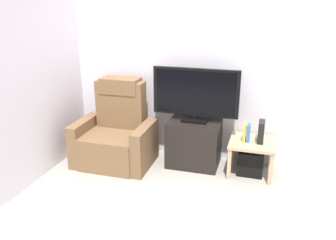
# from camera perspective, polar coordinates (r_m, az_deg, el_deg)

# --- Properties ---
(ground_plane) EXTENTS (6.40, 6.40, 0.00)m
(ground_plane) POSITION_cam_1_polar(r_m,az_deg,el_deg) (3.91, 3.61, -12.66)
(ground_plane) COLOR #9E998E
(wall_back) EXTENTS (6.40, 0.06, 2.60)m
(wall_back) POSITION_cam_1_polar(r_m,az_deg,el_deg) (4.49, 7.22, 9.36)
(wall_back) COLOR silver
(wall_back) RESTS_ON ground
(wall_side) EXTENTS (0.06, 4.48, 2.60)m
(wall_side) POSITION_cam_1_polar(r_m,az_deg,el_deg) (4.21, -22.00, 7.42)
(wall_side) COLOR silver
(wall_side) RESTS_ON ground
(tv_stand) EXTENTS (0.65, 0.48, 0.59)m
(tv_stand) POSITION_cam_1_polar(r_m,az_deg,el_deg) (4.52, 4.22, -3.78)
(tv_stand) COLOR black
(tv_stand) RESTS_ON ground
(television) EXTENTS (1.07, 0.20, 0.67)m
(television) POSITION_cam_1_polar(r_m,az_deg,el_deg) (4.32, 4.49, 4.26)
(television) COLOR black
(television) RESTS_ON tv_stand
(recliner_armchair) EXTENTS (0.98, 0.78, 1.08)m
(recliner_armchair) POSITION_cam_1_polar(r_m,az_deg,el_deg) (4.62, -8.45, -2.40)
(recliner_armchair) COLOR brown
(recliner_armchair) RESTS_ON ground
(side_table) EXTENTS (0.54, 0.54, 0.42)m
(side_table) POSITION_cam_1_polar(r_m,az_deg,el_deg) (4.39, 13.50, -4.13)
(side_table) COLOR tan
(side_table) RESTS_ON ground
(subwoofer_box) EXTENTS (0.30, 0.30, 0.30)m
(subwoofer_box) POSITION_cam_1_polar(r_m,az_deg,el_deg) (4.48, 13.29, -6.56)
(subwoofer_box) COLOR black
(subwoofer_box) RESTS_ON ground
(book_leftmost) EXTENTS (0.03, 0.12, 0.22)m
(book_leftmost) POSITION_cam_1_polar(r_m,az_deg,el_deg) (4.31, 12.34, -2.00)
(book_leftmost) COLOR gold
(book_leftmost) RESTS_ON side_table
(book_middle) EXTENTS (0.04, 0.11, 0.22)m
(book_middle) POSITION_cam_1_polar(r_m,az_deg,el_deg) (4.31, 12.92, -2.05)
(book_middle) COLOR #3366B2
(book_middle) RESTS_ON side_table
(game_console) EXTENTS (0.07, 0.20, 0.26)m
(game_console) POSITION_cam_1_polar(r_m,az_deg,el_deg) (4.33, 14.89, -1.83)
(game_console) COLOR black
(game_console) RESTS_ON side_table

